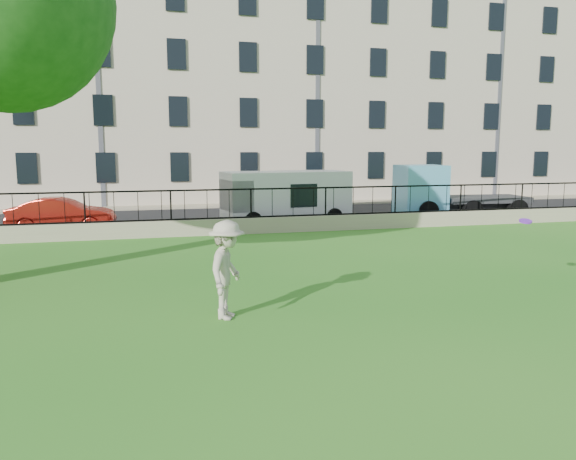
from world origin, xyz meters
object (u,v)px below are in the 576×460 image
object	(u,v)px
red_sedan	(62,215)
white_van	(286,198)
man	(227,270)
blue_truck	(459,191)
frisbee	(526,221)

from	to	relation	value
red_sedan	white_van	size ratio (longest dim) A/B	0.74
man	blue_truck	xyz separation A→B (m)	(12.90, 12.90, 0.27)
man	red_sedan	world-z (taller)	man
red_sedan	blue_truck	xyz separation A→B (m)	(17.47, 0.00, 0.58)
man	white_van	distance (m)	13.66
white_van	blue_truck	distance (m)	8.40
white_van	blue_truck	xyz separation A→B (m)	(8.40, 0.00, 0.11)
frisbee	blue_truck	size ratio (longest dim) A/B	0.05
red_sedan	white_van	world-z (taller)	white_van
man	blue_truck	world-z (taller)	blue_truck
frisbee	blue_truck	bearing A→B (deg)	63.84
frisbee	red_sedan	xyz separation A→B (m)	(-11.07, 13.03, -1.04)
blue_truck	white_van	bearing A→B (deg)	-174.96
man	white_van	bearing A→B (deg)	5.57
frisbee	white_van	bearing A→B (deg)	98.73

